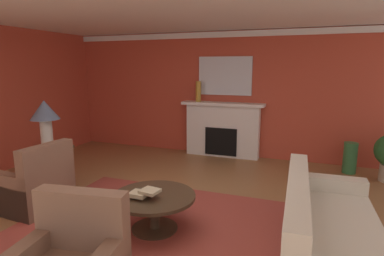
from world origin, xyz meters
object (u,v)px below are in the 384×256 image
Objects in this scene: armchair_near_window at (35,187)px; vase_tall_corner at (350,158)px; coffee_table at (154,204)px; fireplace at (222,131)px; table_lamp at (45,115)px; mantel_mirror at (225,76)px; sofa at (327,238)px; vase_mantel_left at (198,92)px; side_table at (49,166)px.

vase_tall_corner is (4.29, 3.20, -0.02)m from armchair_near_window.
vase_tall_corner is (2.45, 3.16, -0.05)m from coffee_table.
table_lamp is (-2.09, -2.88, 0.66)m from fireplace.
mantel_mirror is 4.27m from armchair_near_window.
armchair_near_window is at bearing -178.85° from coffee_table.
mantel_mirror is 1.17× the size of coffee_table.
table_lamp reaches higher than vase_tall_corner.
mantel_mirror is at bearing 118.89° from sofa.
coffee_table is at bearing -79.58° from vase_mantel_left.
sofa is 3.67× the size of vase_tall_corner.
fireplace reaches higher than sofa.
armchair_near_window is 1.16m from table_lamp.
fireplace is 3.11× the size of vase_tall_corner.
sofa is (2.00, -3.63, -1.46)m from mantel_mirror.
fireplace is 4.03× the size of vase_mantel_left.
table_lamp reaches higher than sofa.
sofa is at bearing -61.11° from mantel_mirror.
mantel_mirror is 4.40m from sofa.
mantel_mirror is at bearing 55.18° from table_lamp.
coffee_table is at bearing -15.06° from table_lamp.
table_lamp is (-2.16, 0.58, 0.89)m from coffee_table.
side_table is at bearing -150.80° from vase_tall_corner.
mantel_mirror is 2.03× the size of vase_tall_corner.
fireplace is 1.80× the size of coffee_table.
vase_mantel_left reaches higher than armchair_near_window.
fireplace is at bearing 91.28° from coffee_table.
vase_mantel_left is at bearing 126.42° from sofa.
armchair_near_window reaches higher than side_table.
fireplace is at bearing 63.33° from armchair_near_window.
vase_tall_corner is (3.08, -0.25, -1.13)m from vase_mantel_left.
armchair_near_window is at bearing -61.97° from side_table.
fireplace is at bearing 173.25° from vase_tall_corner.
sofa is 2.13× the size of coffee_table.
mantel_mirror is at bearing 91.23° from coffee_table.
sofa is 3.76m from armchair_near_window.
armchair_near_window is at bearing -143.27° from vase_tall_corner.
coffee_table is (1.83, 0.04, 0.03)m from armchair_near_window.
vase_tall_corner is at bearing 29.20° from table_lamp.
armchair_near_window is at bearing -116.67° from fireplace.
side_table is 0.93× the size of table_lamp.
vase_mantel_left is at bearing 61.50° from table_lamp.
coffee_table is 1.73× the size of vase_tall_corner.
coffee_table is at bearing -88.77° from mantel_mirror.
coffee_table is at bearing 1.15° from armchair_near_window.
fireplace is at bearing -90.00° from mantel_mirror.
vase_tall_corner is (4.61, 2.58, -0.11)m from side_table.
fireplace is at bearing 54.07° from table_lamp.
coffee_table is 2.24m from side_table.
mantel_mirror is at bearing 17.18° from vase_mantel_left.
fireplace reaches higher than armchair_near_window.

